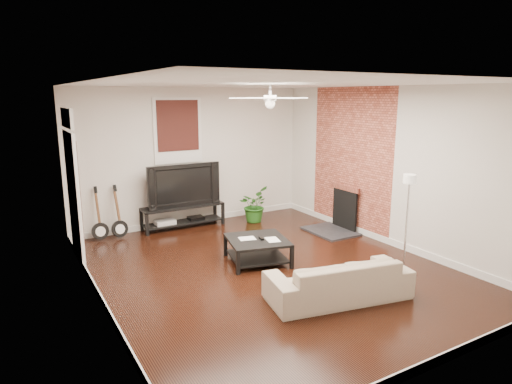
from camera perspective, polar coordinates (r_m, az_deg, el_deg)
room at (r=6.60m, az=1.75°, el=1.48°), size 5.01×6.01×2.81m
brick_accent at (r=8.88m, az=12.03°, el=4.01°), size 0.02×2.20×2.80m
fireplace at (r=8.87m, az=10.38°, el=-2.12°), size 0.80×1.10×0.92m
window_back at (r=9.05m, az=-9.99°, el=7.76°), size 1.00×0.06×1.30m
door_left at (r=7.58m, az=-22.33°, el=0.83°), size 0.08×1.00×2.50m
tv_stand at (r=9.16m, az=-9.33°, el=-3.09°), size 1.66×0.44×0.47m
tv at (r=9.03m, az=-9.52°, el=0.98°), size 1.49×0.20×0.86m
coffee_table at (r=7.22m, az=0.18°, el=-7.49°), size 1.11×1.11×0.38m
sofa at (r=6.05m, az=10.53°, el=-10.88°), size 2.00×1.09×0.55m
floor_lamp at (r=6.87m, az=18.74°, el=-4.13°), size 0.30×0.30×1.54m
potted_plant at (r=9.43m, az=-0.33°, el=-1.65°), size 0.85×0.87×0.73m
guitar_left at (r=8.64m, az=-19.51°, el=-2.71°), size 0.33×0.25×1.01m
guitar_right at (r=8.68m, az=-17.21°, el=-2.49°), size 0.35×0.28×1.01m
ceiling_fan at (r=6.48m, az=1.82°, el=11.96°), size 1.24×1.24×0.32m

